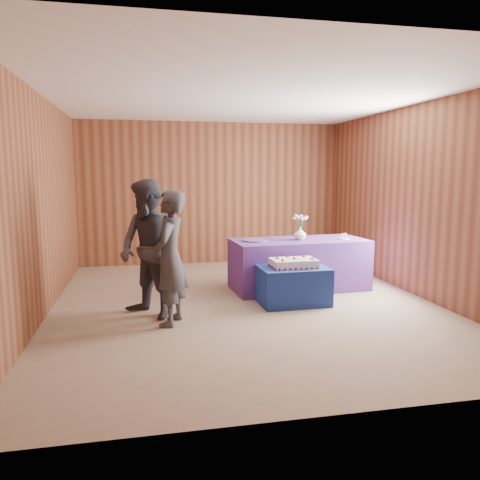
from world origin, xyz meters
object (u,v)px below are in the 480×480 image
object	(u,v)px
sheet_cake	(294,263)
guest_right	(149,249)
cake_table	(292,285)
vase	(300,233)
guest_left	(170,258)
serving_table	(299,264)

from	to	relation	value
sheet_cake	guest_right	world-z (taller)	guest_right
cake_table	guest_right	bearing A→B (deg)	-174.15
vase	guest_left	distance (m)	2.38
cake_table	sheet_cake	size ratio (longest dim) A/B	1.43
guest_left	sheet_cake	bearing A→B (deg)	127.13
sheet_cake	guest_right	size ratio (longest dim) A/B	0.38
guest_left	serving_table	bearing A→B (deg)	142.40
sheet_cake	guest_left	xyz separation A→B (m)	(-1.66, -0.54, 0.22)
cake_table	vase	size ratio (longest dim) A/B	4.75
vase	sheet_cake	bearing A→B (deg)	-114.50
sheet_cake	guest_left	bearing A→B (deg)	-163.20
serving_table	guest_left	world-z (taller)	guest_left
guest_right	guest_left	bearing A→B (deg)	-5.14
serving_table	guest_left	bearing A→B (deg)	-150.34
serving_table	vase	world-z (taller)	vase
guest_left	guest_right	xyz separation A→B (m)	(-0.23, 0.32, 0.06)
guest_left	guest_right	distance (m)	0.40
cake_table	serving_table	distance (m)	0.83
cake_table	sheet_cake	world-z (taller)	sheet_cake
serving_table	guest_right	size ratio (longest dim) A/B	1.20
guest_right	serving_table	bearing A→B (deg)	73.50
guest_right	cake_table	bearing A→B (deg)	56.90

